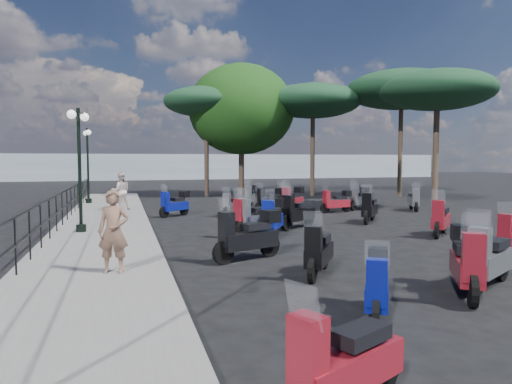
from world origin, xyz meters
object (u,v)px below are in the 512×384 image
object	(u,v)px
scooter_7	(489,260)
scooter_10	(293,200)
pine_3	(437,91)
woman	(113,231)
scooter_16	(286,200)
broadleaf_tree	(241,110)
scooter_6	(377,286)
scooter_26	(359,199)
scooter_3	(255,218)
scooter_13	(441,220)
pine_0	(313,101)
scooter_2	(248,236)
scooter_1	(318,253)
scooter_11	(250,196)
lamp_post_2	(88,160)
scooter_9	(254,219)
scooter_8	(273,219)
scooter_27	(414,201)
scooter_21	(336,202)
pine_1	(402,90)
scooter_4	(175,204)
pine_2	(206,102)
lamp_post_1	(79,162)
scooter_12	(467,263)
scooter_20	(369,209)
scooter_14	(297,213)
scooter_5	(231,206)
pedestrian_far	(121,191)
scooter_0	(343,367)

from	to	relation	value
scooter_7	scooter_10	xyz separation A→B (m)	(1.00, 12.46, 0.02)
pine_3	scooter_10	bearing A→B (deg)	175.62
woman	scooter_16	world-z (taller)	woman
broadleaf_tree	scooter_6	bearing A→B (deg)	-99.64
scooter_26	pine_3	bearing A→B (deg)	-132.40
scooter_3	scooter_13	distance (m)	5.62
scooter_7	pine_0	xyz separation A→B (m)	(5.47, 20.64, 5.52)
scooter_2	pine_0	xyz separation A→B (m)	(9.00, 17.22, 5.48)
scooter_1	scooter_11	world-z (taller)	scooter_11
lamp_post_2	scooter_13	distance (m)	16.74
scooter_9	scooter_16	xyz separation A→B (m)	(3.50, 6.81, -0.06)
scooter_8	scooter_27	size ratio (longest dim) A/B	1.10
scooter_1	scooter_21	bearing A→B (deg)	-82.61
pine_1	broadleaf_tree	bearing A→B (deg)	156.53
scooter_4	lamp_post_2	bearing A→B (deg)	-7.49
woman	pine_2	world-z (taller)	pine_2
scooter_7	woman	bearing A→B (deg)	39.98
lamp_post_1	pine_2	world-z (taller)	pine_2
scooter_12	scooter_16	size ratio (longest dim) A/B	1.25
scooter_20	scooter_3	bearing A→B (deg)	59.12
pine_0	broadleaf_tree	bearing A→B (deg)	158.60
scooter_21	scooter_7	bearing A→B (deg)	156.91
scooter_27	broadleaf_tree	world-z (taller)	broadleaf_tree
broadleaf_tree	pine_2	xyz separation A→B (m)	(-2.34, -0.23, 0.35)
scooter_8	scooter_10	distance (m)	6.96
scooter_7	scooter_8	xyz separation A→B (m)	(-2.02, 6.20, 0.05)
scooter_21	lamp_post_1	bearing A→B (deg)	99.05
scooter_14	broadleaf_tree	xyz separation A→B (m)	(1.84, 14.66, 5.05)
scooter_3	scooter_7	size ratio (longest dim) A/B	1.02
scooter_11	pine_0	xyz separation A→B (m)	(5.72, 5.54, 5.51)
scooter_5	scooter_20	world-z (taller)	scooter_20
scooter_3	scooter_13	size ratio (longest dim) A/B	1.19
pine_3	pedestrian_far	bearing A→B (deg)	172.39
pine_1	scooter_0	bearing A→B (deg)	-124.79
scooter_0	pine_0	size ratio (longest dim) A/B	0.22
scooter_2	scooter_12	world-z (taller)	scooter_12
scooter_14	scooter_20	world-z (taller)	scooter_14
pedestrian_far	scooter_16	bearing A→B (deg)	171.60
scooter_0	broadleaf_tree	bearing A→B (deg)	-37.72
scooter_27	pine_3	size ratio (longest dim) A/B	0.23
pedestrian_far	pine_3	bearing A→B (deg)	167.70
scooter_14	scooter_27	bearing A→B (deg)	-97.15
pine_0	scooter_5	bearing A→B (deg)	-129.59
scooter_10	scooter_14	world-z (taller)	scooter_14
pedestrian_far	scooter_12	bearing A→B (deg)	107.20
scooter_8	pine_1	bearing A→B (deg)	-105.33
scooter_10	pine_0	size ratio (longest dim) A/B	0.20
scooter_14	scooter_21	size ratio (longest dim) A/B	1.01
scooter_12	scooter_21	size ratio (longest dim) A/B	1.03
woman	scooter_26	bearing A→B (deg)	55.01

